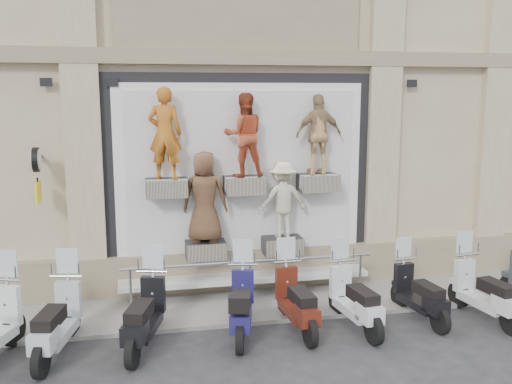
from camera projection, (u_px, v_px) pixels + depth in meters
ground at (275, 349)px, 9.36m from camera, size 90.00×90.00×0.00m
sidewalk at (249, 302)px, 11.38m from camera, size 16.00×2.20×0.08m
building at (212, 22)px, 15.06m from camera, size 14.00×8.60×12.00m
shop_vitrine at (244, 180)px, 11.59m from camera, size 5.60×0.83×4.30m
guard_rail at (250, 283)px, 11.21m from camera, size 5.06×0.10×0.93m
clock_sign_bracket at (37, 168)px, 10.45m from camera, size 0.10×0.80×1.02m
scooter_c at (56, 308)px, 9.00m from camera, size 0.98×2.04×1.60m
scooter_d at (144, 302)px, 9.28m from camera, size 1.10×2.03×1.59m
scooter_e at (241, 293)px, 9.76m from camera, size 0.97×1.98×1.55m
scooter_f at (297, 289)px, 9.97m from camera, size 0.66×1.93×1.54m
scooter_g at (355, 287)px, 10.06m from camera, size 0.75×1.94×1.54m
scooter_h at (420, 283)px, 10.45m from camera, size 0.71×1.82×1.44m
scooter_i at (486, 280)px, 10.42m from camera, size 0.81×1.96×1.55m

